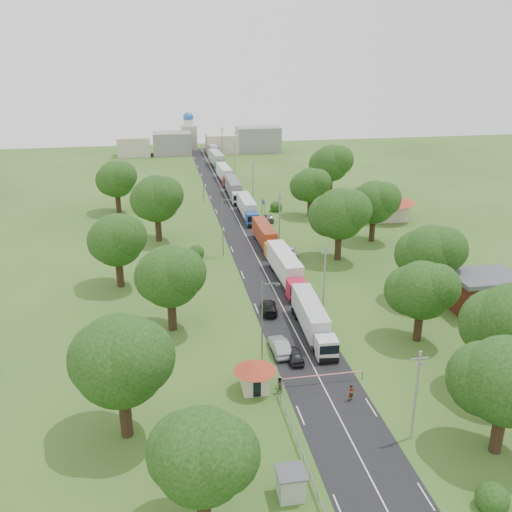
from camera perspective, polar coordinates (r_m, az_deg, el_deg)
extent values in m
plane|color=#2F561C|center=(83.53, 1.74, -3.31)|extent=(260.00, 260.00, 0.00)
cube|color=black|center=(101.80, -0.57, 1.18)|extent=(8.00, 200.00, 0.04)
cylinder|color=slate|center=(60.89, 2.44, -12.57)|extent=(0.20, 0.20, 1.10)
cube|color=slate|center=(60.62, 2.45, -12.17)|extent=(0.35, 0.35, 0.25)
cylinder|color=red|center=(61.66, 6.62, -11.74)|extent=(9.00, 0.12, 0.12)
cylinder|color=slate|center=(63.24, 10.60, -11.62)|extent=(0.10, 0.10, 1.00)
cube|color=beige|center=(60.08, -0.12, -12.31)|extent=(2.60, 2.60, 2.40)
cone|color=#9B301C|center=(59.17, -0.12, -10.93)|extent=(4.40, 4.40, 1.10)
cube|color=black|center=(60.18, 1.14, -12.03)|extent=(0.02, 1.20, 0.90)
cube|color=black|center=(59.11, 0.11, -13.15)|extent=(0.80, 0.02, 1.90)
cube|color=#99A593|center=(48.50, 3.48, -21.84)|extent=(2.00, 2.00, 2.30)
cube|color=#47494F|center=(47.69, 3.52, -20.77)|extent=(2.30, 2.30, 0.12)
cube|color=black|center=(48.59, 4.73, -21.53)|extent=(0.02, 1.00, 0.80)
cylinder|color=slate|center=(115.01, 0.83, 4.53)|extent=(0.12, 0.12, 4.00)
cylinder|color=slate|center=(117.28, 0.60, 4.85)|extent=(0.12, 0.12, 4.00)
cube|color=navy|center=(115.72, 0.72, 5.45)|extent=(0.06, 3.00, 1.00)
cube|color=silver|center=(115.72, 0.72, 5.45)|extent=(0.07, 3.10, 0.06)
cylinder|color=gray|center=(53.83, 15.67, -13.31)|extent=(0.24, 0.24, 9.00)
cube|color=gray|center=(51.85, 16.08, -9.81)|extent=(1.60, 0.10, 0.10)
cube|color=gray|center=(52.10, 16.02, -10.29)|extent=(1.20, 0.10, 0.10)
cylinder|color=gray|center=(76.83, 6.87, -2.01)|extent=(0.24, 0.24, 9.00)
cube|color=gray|center=(75.46, 6.99, 0.65)|extent=(1.60, 0.10, 0.10)
cube|color=gray|center=(75.63, 6.97, 0.30)|extent=(1.20, 0.10, 0.10)
cylinder|color=gray|center=(102.35, 2.37, 3.92)|extent=(0.24, 0.24, 9.00)
cube|color=gray|center=(101.32, 2.40, 5.98)|extent=(1.60, 0.10, 0.10)
cube|color=gray|center=(101.45, 2.39, 5.71)|extent=(1.20, 0.10, 0.10)
cylinder|color=gray|center=(128.90, -0.34, 7.44)|extent=(0.24, 0.24, 9.00)
cube|color=gray|center=(128.09, -0.34, 9.10)|extent=(1.60, 0.10, 0.10)
cube|color=gray|center=(128.19, -0.34, 8.88)|extent=(1.20, 0.10, 0.10)
cylinder|color=gray|center=(155.97, -2.13, 9.74)|extent=(0.24, 0.24, 9.00)
cube|color=gray|center=(155.30, -2.15, 11.12)|extent=(1.60, 0.10, 0.10)
cube|color=gray|center=(155.38, -2.15, 10.94)|extent=(1.20, 0.10, 0.10)
cylinder|color=gray|center=(183.31, -3.41, 11.35)|extent=(0.24, 0.24, 9.00)
cube|color=gray|center=(182.74, -3.43, 12.53)|extent=(1.60, 0.10, 0.10)
cube|color=gray|center=(182.81, -3.43, 12.38)|extent=(1.20, 0.10, 0.10)
cylinder|color=slate|center=(62.69, 0.61, -6.79)|extent=(0.16, 0.16, 10.00)
cube|color=slate|center=(60.84, 1.46, -2.79)|extent=(1.80, 0.10, 0.10)
cube|color=slate|center=(61.05, 2.20, -2.86)|extent=(0.50, 0.22, 0.15)
cylinder|color=slate|center=(94.77, -3.36, 2.85)|extent=(0.16, 0.16, 10.00)
cube|color=slate|center=(93.55, -2.87, 5.62)|extent=(1.80, 0.10, 0.10)
cube|color=slate|center=(93.69, -2.38, 5.56)|extent=(0.50, 0.22, 0.15)
cylinder|color=slate|center=(128.39, -5.30, 7.53)|extent=(0.16, 0.16, 10.00)
cube|color=slate|center=(127.49, -4.96, 9.61)|extent=(1.80, 0.10, 0.10)
cube|color=slate|center=(127.59, -4.59, 9.56)|extent=(0.50, 0.22, 0.15)
cylinder|color=#382616|center=(56.01, 23.03, -15.82)|extent=(1.08, 1.08, 4.20)
sphere|color=black|center=(53.27, 23.80, -11.34)|extent=(7.70, 7.70, 7.70)
sphere|color=black|center=(53.94, 21.93, -11.31)|extent=(6.60, 6.60, 6.60)
cylinder|color=#382616|center=(64.41, 23.82, -10.70)|extent=(1.12, 1.12, 4.55)
sphere|color=black|center=(62.57, 22.82, -6.30)|extent=(7.20, 7.20, 7.20)
cylinder|color=#382616|center=(71.63, 15.91, -6.72)|extent=(1.04, 1.04, 3.85)
sphere|color=black|center=(69.67, 16.28, -3.30)|extent=(7.00, 7.00, 7.00)
sphere|color=black|center=(69.12, 17.63, -2.96)|extent=(5.50, 5.50, 5.50)
sphere|color=black|center=(70.47, 15.07, -3.34)|extent=(6.00, 6.00, 6.00)
cylinder|color=#382616|center=(82.15, 16.74, -3.06)|extent=(1.08, 1.08, 4.20)
sphere|color=black|center=(80.31, 17.11, 0.30)|extent=(7.70, 7.70, 7.70)
sphere|color=black|center=(79.76, 18.40, 0.64)|extent=(6.05, 6.05, 6.05)
sphere|color=black|center=(81.16, 15.95, 0.22)|extent=(6.60, 6.60, 6.60)
cylinder|color=#382616|center=(94.90, 8.21, 0.95)|extent=(1.12, 1.12, 4.55)
sphere|color=black|center=(93.20, 8.38, 4.18)|extent=(8.40, 8.40, 8.40)
sphere|color=black|center=(92.34, 9.53, 4.54)|extent=(6.60, 6.60, 6.60)
sphere|color=black|center=(94.37, 7.39, 4.06)|extent=(7.20, 7.20, 7.20)
cylinder|color=#382616|center=(105.07, 11.53, 2.59)|extent=(1.08, 1.08, 4.20)
sphere|color=black|center=(103.64, 11.73, 5.28)|extent=(7.70, 7.70, 7.70)
sphere|color=black|center=(102.96, 12.70, 5.58)|extent=(6.05, 6.05, 6.05)
sphere|color=black|center=(104.61, 10.88, 5.17)|extent=(6.60, 6.60, 6.60)
cylinder|color=#382616|center=(118.35, 5.39, 4.86)|extent=(1.04, 1.04, 3.85)
sphere|color=black|center=(117.18, 5.47, 7.06)|extent=(7.00, 7.00, 7.00)
sphere|color=black|center=(116.41, 6.21, 7.32)|extent=(5.50, 5.50, 5.50)
sphere|color=black|center=(118.20, 4.83, 6.95)|extent=(6.00, 6.00, 6.00)
cylinder|color=#382616|center=(134.68, 7.43, 6.87)|extent=(1.12, 1.12, 4.55)
sphere|color=black|center=(133.48, 7.54, 9.20)|extent=(8.40, 8.40, 8.40)
sphere|color=black|center=(132.65, 8.34, 9.48)|extent=(6.60, 6.60, 6.60)
sphere|color=black|center=(134.65, 6.84, 9.07)|extent=(7.20, 7.20, 7.20)
cylinder|color=#382616|center=(45.71, -5.21, -23.79)|extent=(1.04, 1.04, 3.85)
sphere|color=black|center=(42.58, -5.43, -19.29)|extent=(7.00, 7.00, 7.00)
sphere|color=black|center=(41.41, -3.51, -19.22)|extent=(5.50, 5.50, 5.50)
sphere|color=black|center=(43.83, -6.93, -18.86)|extent=(6.00, 6.00, 6.00)
cylinder|color=#382616|center=(54.84, -12.92, -15.15)|extent=(1.12, 1.12, 4.55)
sphere|color=black|center=(51.83, -13.41, -10.13)|extent=(8.40, 8.40, 8.40)
sphere|color=black|center=(50.25, -11.82, -9.85)|extent=(6.60, 6.60, 6.60)
sphere|color=black|center=(53.52, -14.59, -9.93)|extent=(7.20, 7.20, 7.20)
cylinder|color=#382616|center=(72.04, -8.39, -5.78)|extent=(1.08, 1.08, 4.20)
sphere|color=black|center=(69.93, -8.61, -2.02)|extent=(7.70, 7.70, 7.70)
sphere|color=black|center=(68.64, -7.46, -1.66)|extent=(6.05, 6.05, 6.05)
sphere|color=black|center=(71.41, -9.51, -2.06)|extent=(6.60, 6.60, 6.60)
cylinder|color=#382616|center=(85.96, -13.47, -1.67)|extent=(1.08, 1.08, 4.20)
sphere|color=black|center=(84.20, -13.75, 1.56)|extent=(7.70, 7.70, 7.70)
sphere|color=black|center=(82.81, -12.89, 1.92)|extent=(6.05, 6.05, 6.05)
sphere|color=black|center=(85.76, -14.41, 1.46)|extent=(6.60, 6.60, 6.60)
cylinder|color=#382616|center=(104.54, -9.73, 2.72)|extent=(1.12, 1.12, 4.55)
sphere|color=black|center=(102.99, -9.92, 5.67)|extent=(8.40, 8.40, 8.40)
sphere|color=black|center=(101.62, -9.09, 6.04)|extent=(6.60, 6.60, 6.60)
sphere|color=black|center=(104.60, -10.57, 5.52)|extent=(7.20, 7.20, 7.20)
cylinder|color=#382616|center=(124.06, -13.61, 5.19)|extent=(1.08, 1.08, 4.20)
sphere|color=black|center=(122.84, -13.81, 7.49)|extent=(7.70, 7.70, 7.70)
sphere|color=black|center=(121.51, -13.22, 7.80)|extent=(6.05, 6.05, 6.05)
sphere|color=black|center=(124.38, -14.27, 7.35)|extent=(6.60, 6.60, 6.60)
cube|color=maroon|center=(81.78, 21.75, -3.65)|extent=(8.00, 6.00, 4.60)
cube|color=#47494F|center=(80.81, 21.99, -1.97)|extent=(8.60, 6.60, 0.60)
cube|color=beige|center=(118.69, 13.06, 4.50)|extent=(7.00, 5.00, 4.00)
cone|color=#9B301C|center=(117.94, 13.17, 5.85)|extent=(10.08, 10.08, 1.80)
cube|color=gray|center=(187.23, -8.39, 11.06)|extent=(12.00, 8.00, 7.00)
cube|color=beige|center=(188.51, -3.43, 11.15)|extent=(10.00, 8.00, 6.00)
cube|color=gray|center=(190.13, 0.23, 11.57)|extent=(14.00, 8.00, 8.00)
cube|color=beige|center=(187.31, -12.11, 10.68)|extent=(10.00, 8.00, 6.00)
cube|color=beige|center=(195.33, -6.71, 11.68)|extent=(5.00, 5.00, 8.00)
cylinder|color=silver|center=(194.63, -6.77, 13.13)|extent=(3.20, 3.20, 2.00)
sphere|color=#2659B2|center=(194.43, -6.79, 13.60)|extent=(3.40, 3.40, 3.40)
cube|color=silver|center=(65.67, 7.05, -9.07)|extent=(2.44, 2.44, 2.43)
cube|color=black|center=(64.53, 7.37, -9.31)|extent=(2.24, 0.12, 1.07)
cube|color=slate|center=(65.24, 7.30, -10.29)|extent=(2.15, 0.34, 0.34)
cube|color=slate|center=(71.76, 5.44, -6.98)|extent=(2.73, 11.29, 0.29)
cube|color=#B9BABE|center=(71.22, 5.42, -5.63)|extent=(2.94, 11.59, 2.92)
cylinder|color=black|center=(65.46, 7.23, -10.22)|extent=(2.29, 0.97, 0.97)
cylinder|color=black|center=(66.90, 6.79, -9.47)|extent=(2.29, 0.97, 0.97)
cylinder|color=black|center=(74.79, 4.74, -5.96)|extent=(2.29, 0.97, 0.97)
cylinder|color=black|center=(76.06, 4.46, -5.48)|extent=(2.29, 0.97, 0.97)
cube|color=red|center=(79.48, 4.08, -3.36)|extent=(2.59, 2.59, 2.63)
cube|color=black|center=(78.21, 4.32, -3.49)|extent=(2.42, 0.08, 1.16)
cube|color=slate|center=(78.85, 4.28, -4.41)|extent=(2.32, 0.31, 0.37)
cube|color=slate|center=(86.38, 2.88, -1.92)|extent=(2.71, 12.16, 0.32)
cube|color=silver|center=(85.96, 2.86, -0.68)|extent=(2.93, 12.48, 3.16)
cylinder|color=black|center=(79.10, 4.23, -4.37)|extent=(2.47, 1.05, 1.05)
cylinder|color=black|center=(80.77, 3.90, -3.81)|extent=(2.47, 1.05, 1.05)
cylinder|color=black|center=(89.81, 2.36, -1.19)|extent=(2.47, 1.05, 1.05)
cylinder|color=black|center=(91.24, 2.14, -0.83)|extent=(2.47, 1.05, 1.05)
cube|color=orange|center=(94.77, 1.61, 0.60)|extent=(2.27, 2.27, 2.32)
cube|color=black|center=(93.63, 1.75, 0.55)|extent=(2.13, 0.06, 1.02)
cube|color=slate|center=(94.11, 1.73, -0.15)|extent=(2.04, 0.29, 0.32)
cube|color=slate|center=(101.01, 0.85, 1.44)|extent=(2.35, 10.71, 0.28)
cube|color=maroon|center=(100.73, 0.83, 2.39)|extent=(2.54, 10.99, 2.78)
cylinder|color=black|center=(94.34, 1.70, -0.13)|extent=(2.18, 0.93, 0.93)
cylinder|color=black|center=(95.87, 1.50, 0.22)|extent=(2.18, 0.93, 0.93)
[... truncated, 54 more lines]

